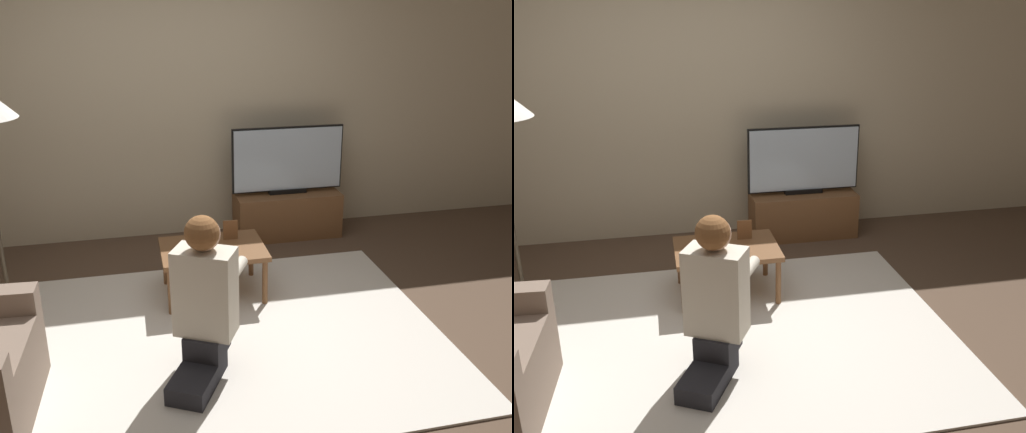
# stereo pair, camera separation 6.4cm
# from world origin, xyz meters

# --- Properties ---
(ground_plane) EXTENTS (10.00, 10.00, 0.00)m
(ground_plane) POSITION_xyz_m (0.00, 0.00, 0.00)
(ground_plane) COLOR brown
(wall_back) EXTENTS (10.00, 0.06, 2.60)m
(wall_back) POSITION_xyz_m (0.00, 1.93, 1.30)
(wall_back) COLOR beige
(wall_back) RESTS_ON ground_plane
(rug) EXTENTS (2.95, 2.17, 0.02)m
(rug) POSITION_xyz_m (0.00, 0.00, 0.01)
(rug) COLOR silver
(rug) RESTS_ON ground_plane
(tv_stand) EXTENTS (0.97, 0.39, 0.41)m
(tv_stand) POSITION_xyz_m (0.94, 1.63, 0.21)
(tv_stand) COLOR brown
(tv_stand) RESTS_ON ground_plane
(tv) EXTENTS (1.03, 0.08, 0.62)m
(tv) POSITION_xyz_m (0.94, 1.63, 0.73)
(tv) COLOR black
(tv) RESTS_ON tv_stand
(coffee_table) EXTENTS (0.75, 0.55, 0.39)m
(coffee_table) POSITION_xyz_m (0.09, 0.60, 0.35)
(coffee_table) COLOR brown
(coffee_table) RESTS_ON ground_plane
(person_kneeling) EXTENTS (0.59, 0.81, 0.98)m
(person_kneeling) POSITION_xyz_m (-0.10, -0.33, 0.50)
(person_kneeling) COLOR #232328
(person_kneeling) RESTS_ON rug
(picture_frame) EXTENTS (0.11, 0.01, 0.15)m
(picture_frame) POSITION_xyz_m (0.24, 0.72, 0.47)
(picture_frame) COLOR brown
(picture_frame) RESTS_ON coffee_table
(remote) EXTENTS (0.04, 0.15, 0.02)m
(remote) POSITION_xyz_m (-0.01, 0.49, 0.40)
(remote) COLOR black
(remote) RESTS_ON coffee_table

